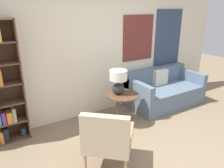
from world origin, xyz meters
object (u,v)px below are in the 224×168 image
(side_table, at_px, (123,97))
(table_lamp, at_px, (118,80))
(couch, at_px, (163,91))
(armchair, at_px, (107,138))

(side_table, height_order, table_lamp, table_lamp)
(couch, xyz_separation_m, side_table, (-1.26, -0.26, 0.23))
(armchair, relative_size, side_table, 1.51)
(armchair, height_order, table_lamp, table_lamp)
(armchair, height_order, side_table, armchair)
(armchair, xyz_separation_m, table_lamp, (0.82, 1.00, 0.33))
(couch, height_order, side_table, couch)
(couch, distance_m, table_lamp, 1.44)
(couch, height_order, table_lamp, table_lamp)
(couch, bearing_deg, side_table, -168.50)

